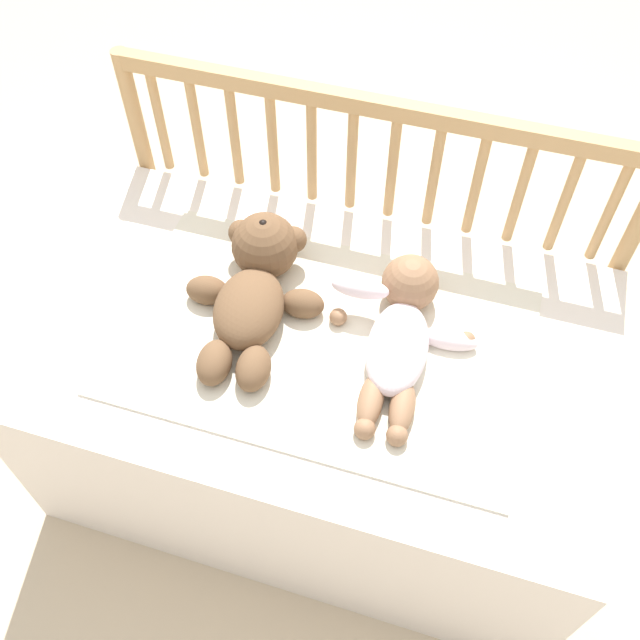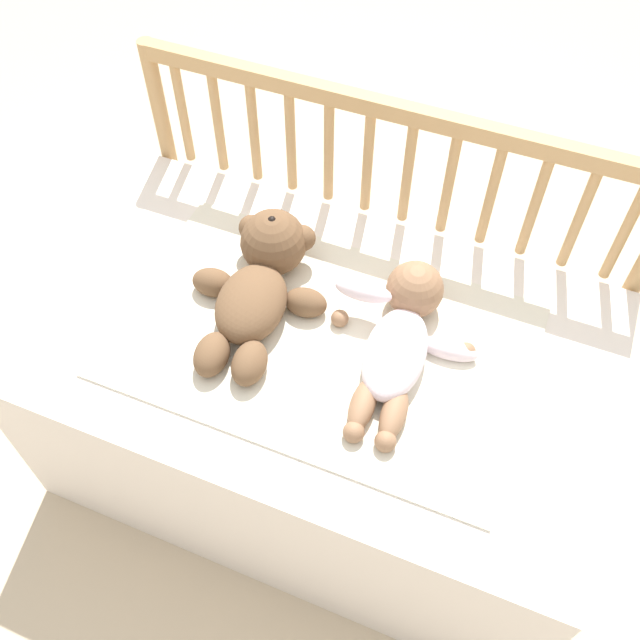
% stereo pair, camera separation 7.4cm
% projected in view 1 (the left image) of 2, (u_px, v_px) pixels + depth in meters
% --- Properties ---
extents(ground_plane, '(12.00, 12.00, 0.00)m').
position_uv_depth(ground_plane, '(320.00, 449.00, 1.80)').
color(ground_plane, '#C6B293').
extents(crib_mattress, '(1.15, 0.71, 0.49)m').
position_uv_depth(crib_mattress, '(320.00, 400.00, 1.60)').
color(crib_mattress, white).
rests_on(crib_mattress, ground_plane).
extents(crib_rail, '(1.15, 0.04, 0.78)m').
position_uv_depth(crib_rail, '(370.00, 184.00, 1.56)').
color(crib_rail, tan).
rests_on(crib_rail, ground_plane).
extents(blanket, '(0.80, 0.51, 0.01)m').
position_uv_depth(blanket, '(323.00, 340.00, 1.40)').
color(blanket, silver).
rests_on(blanket, crib_mattress).
extents(teddy_bear, '(0.29, 0.40, 0.14)m').
position_uv_depth(teddy_bear, '(255.00, 284.00, 1.42)').
color(teddy_bear, brown).
rests_on(teddy_bear, crib_mattress).
extents(baby, '(0.31, 0.40, 0.11)m').
position_uv_depth(baby, '(401.00, 330.00, 1.37)').
color(baby, white).
rests_on(baby, crib_mattress).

